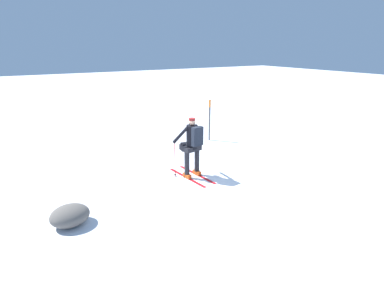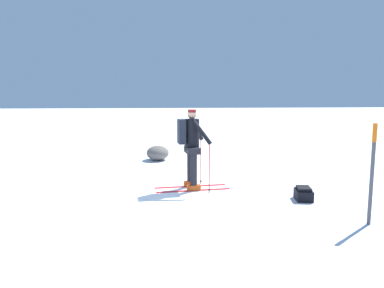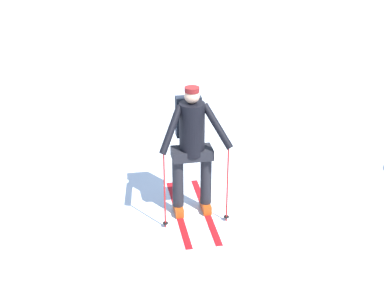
{
  "view_description": "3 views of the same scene",
  "coord_description": "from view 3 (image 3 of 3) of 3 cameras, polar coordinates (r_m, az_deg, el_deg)",
  "views": [
    {
      "loc": [
        -4.28,
        -6.65,
        3.76
      ],
      "look_at": [
        -0.04,
        0.52,
        1.03
      ],
      "focal_mm": 28.0,
      "sensor_mm": 36.0,
      "label": 1
    },
    {
      "loc": [
        8.27,
        -0.04,
        2.22
      ],
      "look_at": [
        -0.04,
        0.52,
        1.03
      ],
      "focal_mm": 35.0,
      "sensor_mm": 36.0,
      "label": 2
    },
    {
      "loc": [
        0.27,
        6.75,
        3.99
      ],
      "look_at": [
        -0.04,
        0.52,
        1.03
      ],
      "focal_mm": 50.0,
      "sensor_mm": 36.0,
      "label": 3
    }
  ],
  "objects": [
    {
      "name": "ground_plane",
      "position": [
        7.85,
        -0.44,
        -5.19
      ],
      "size": [
        80.0,
        80.0,
        0.0
      ],
      "primitive_type": "plane",
      "color": "white"
    },
    {
      "name": "skier",
      "position": [
        6.92,
        -0.04,
        0.15
      ],
      "size": [
        0.96,
        1.73,
        1.81
      ],
      "color": "red",
      "rests_on": "ground_plane"
    }
  ]
}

